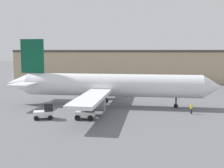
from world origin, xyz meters
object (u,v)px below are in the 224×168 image
object	(u,v)px
airplane	(107,85)
belt_loader_truck	(87,112)
baggage_tug	(45,112)
ground_crew_worker	(191,108)

from	to	relation	value
airplane	belt_loader_truck	bearing A→B (deg)	-96.63
baggage_tug	belt_loader_truck	xyz separation A→B (m)	(6.03, 0.30, 0.05)
belt_loader_truck	airplane	bearing A→B (deg)	83.48
ground_crew_worker	belt_loader_truck	xyz separation A→B (m)	(-15.43, -5.49, 0.22)
airplane	baggage_tug	bearing A→B (deg)	-123.85
airplane	baggage_tug	xyz separation A→B (m)	(-7.51, -10.57, -2.64)
airplane	ground_crew_worker	world-z (taller)	airplane
belt_loader_truck	ground_crew_worker	bearing A→B (deg)	21.25
airplane	belt_loader_truck	xyz separation A→B (m)	(-1.47, -10.27, -2.59)
airplane	belt_loader_truck	distance (m)	10.69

